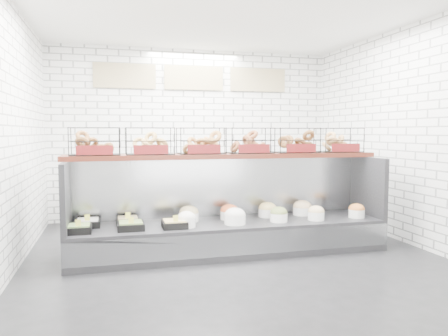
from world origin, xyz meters
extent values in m
plane|color=black|center=(0.00, 0.00, 0.00)|extent=(5.50, 5.50, 0.00)
cube|color=white|center=(0.00, 2.75, 1.50)|extent=(5.00, 0.02, 3.00)
cube|color=white|center=(-2.50, 0.00, 1.50)|extent=(0.02, 5.50, 3.00)
cube|color=white|center=(2.50, 0.00, 1.50)|extent=(0.02, 5.50, 3.00)
cube|color=white|center=(0.00, 0.00, 3.00)|extent=(5.00, 5.50, 0.02)
cube|color=#C9B88B|center=(-1.20, 2.72, 2.50)|extent=(1.05, 0.03, 0.42)
cube|color=#C9B88B|center=(0.00, 2.72, 2.50)|extent=(1.05, 0.03, 0.42)
cube|color=#C9B88B|center=(1.20, 2.72, 2.50)|extent=(1.05, 0.03, 0.42)
cube|color=black|center=(0.00, 0.30, 0.20)|extent=(4.00, 0.90, 0.40)
cube|color=#93969B|center=(0.00, -0.14, 0.22)|extent=(4.00, 0.03, 0.28)
cube|color=#93969B|center=(0.00, 0.71, 0.80)|extent=(4.00, 0.08, 0.80)
cube|color=black|center=(-1.97, 0.30, 0.80)|extent=(0.06, 0.90, 0.80)
cube|color=black|center=(1.97, 0.30, 0.80)|extent=(0.06, 0.90, 0.80)
cube|color=black|center=(-1.83, 0.13, 0.44)|extent=(0.28, 0.28, 0.08)
cube|color=olive|center=(-1.83, 0.13, 0.48)|extent=(0.24, 0.24, 0.04)
cube|color=#FFFA58|center=(-1.83, 0.03, 0.53)|extent=(0.06, 0.01, 0.08)
cube|color=black|center=(-1.75, 0.43, 0.44)|extent=(0.29, 0.29, 0.08)
cube|color=white|center=(-1.75, 0.43, 0.48)|extent=(0.24, 0.24, 0.04)
cube|color=#FFFA58|center=(-1.75, 0.33, 0.53)|extent=(0.06, 0.01, 0.08)
cube|color=black|center=(-1.25, 0.15, 0.44)|extent=(0.31, 0.31, 0.08)
cube|color=olive|center=(-1.25, 0.15, 0.48)|extent=(0.26, 0.26, 0.04)
cube|color=#FFFA58|center=(-1.25, 0.04, 0.53)|extent=(0.06, 0.01, 0.08)
cube|color=black|center=(-1.27, 0.44, 0.44)|extent=(0.27, 0.27, 0.08)
cube|color=tan|center=(-1.27, 0.44, 0.48)|extent=(0.23, 0.23, 0.04)
cube|color=#FFFA58|center=(-1.27, 0.35, 0.53)|extent=(0.06, 0.01, 0.08)
cube|color=black|center=(-0.74, 0.11, 0.44)|extent=(0.29, 0.29, 0.08)
cube|color=#E7CB76|center=(-0.74, 0.11, 0.48)|extent=(0.25, 0.25, 0.04)
cube|color=#FFFA58|center=(-0.74, 0.01, 0.53)|extent=(0.06, 0.01, 0.08)
cylinder|color=white|center=(-0.59, 0.12, 0.46)|extent=(0.23, 0.23, 0.11)
ellipsoid|color=silver|center=(-0.59, 0.12, 0.52)|extent=(0.22, 0.22, 0.15)
cylinder|color=white|center=(-0.51, 0.45, 0.46)|extent=(0.26, 0.26, 0.11)
ellipsoid|color=tan|center=(-0.51, 0.45, 0.52)|extent=(0.25, 0.25, 0.18)
cylinder|color=white|center=(0.02, 0.13, 0.46)|extent=(0.27, 0.27, 0.11)
ellipsoid|color=silver|center=(0.02, 0.13, 0.52)|extent=(0.26, 0.26, 0.18)
cylinder|color=white|center=(0.03, 0.44, 0.46)|extent=(0.24, 0.24, 0.11)
ellipsoid|color=orange|center=(0.03, 0.44, 0.52)|extent=(0.24, 0.24, 0.17)
cylinder|color=white|center=(0.60, 0.13, 0.46)|extent=(0.22, 0.22, 0.11)
ellipsoid|color=olive|center=(0.60, 0.13, 0.52)|extent=(0.22, 0.22, 0.15)
cylinder|color=white|center=(0.58, 0.48, 0.46)|extent=(0.25, 0.25, 0.11)
ellipsoid|color=#DDC171|center=(0.58, 0.48, 0.52)|extent=(0.24, 0.24, 0.17)
cylinder|color=white|center=(1.11, 0.11, 0.46)|extent=(0.22, 0.22, 0.11)
ellipsoid|color=#D4B682|center=(1.11, 0.11, 0.52)|extent=(0.21, 0.21, 0.15)
cylinder|color=white|center=(1.09, 0.48, 0.46)|extent=(0.26, 0.26, 0.11)
ellipsoid|color=#D9B786|center=(1.09, 0.48, 0.52)|extent=(0.25, 0.25, 0.18)
cylinder|color=white|center=(1.71, 0.13, 0.46)|extent=(0.21, 0.21, 0.11)
ellipsoid|color=orange|center=(1.71, 0.13, 0.52)|extent=(0.21, 0.21, 0.15)
cube|color=#3E140D|center=(0.00, 0.52, 1.23)|extent=(4.10, 0.50, 0.06)
cube|color=black|center=(-1.64, 0.52, 1.43)|extent=(0.60, 0.38, 0.34)
cube|color=#601112|center=(-1.64, 0.32, 1.33)|extent=(0.42, 0.02, 0.11)
cube|color=black|center=(-0.99, 0.52, 1.43)|extent=(0.60, 0.38, 0.34)
cube|color=#601112|center=(-0.99, 0.32, 1.33)|extent=(0.42, 0.02, 0.11)
cube|color=black|center=(-0.33, 0.52, 1.43)|extent=(0.60, 0.38, 0.34)
cube|color=#601112|center=(-0.33, 0.32, 1.33)|extent=(0.42, 0.02, 0.11)
cube|color=black|center=(0.33, 0.52, 1.43)|extent=(0.60, 0.38, 0.34)
cube|color=#601112|center=(0.33, 0.32, 1.33)|extent=(0.42, 0.02, 0.11)
cube|color=black|center=(0.99, 0.52, 1.43)|extent=(0.60, 0.38, 0.34)
cube|color=#601112|center=(0.99, 0.32, 1.33)|extent=(0.42, 0.02, 0.11)
cube|color=black|center=(1.64, 0.52, 1.43)|extent=(0.60, 0.38, 0.34)
cube|color=#601112|center=(1.64, 0.32, 1.33)|extent=(0.42, 0.02, 0.11)
cube|color=#93969B|center=(0.00, 2.43, 0.45)|extent=(4.00, 0.60, 0.90)
cube|color=black|center=(-1.56, 2.41, 1.02)|extent=(0.40, 0.30, 0.24)
cube|color=silver|center=(-0.62, 2.40, 0.99)|extent=(0.35, 0.28, 0.18)
cylinder|color=#D54835|center=(0.60, 2.43, 1.01)|extent=(0.09, 0.09, 0.22)
cube|color=black|center=(1.14, 2.43, 1.05)|extent=(0.30, 0.30, 0.30)
camera|label=1|loc=(-1.46, -5.01, 1.54)|focal=35.00mm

